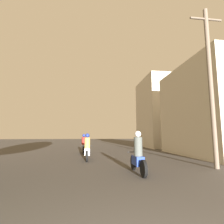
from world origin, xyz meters
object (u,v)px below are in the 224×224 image
(building_right_near, at_px, (212,110))
(utility_pole_near, at_px, (210,81))
(building_right_far, at_px, (163,113))
(motorcycle_silver, at_px, (84,146))
(motorcycle_white, at_px, (87,149))
(motorcycle_blue, at_px, (138,156))

(building_right_near, distance_m, utility_pole_near, 5.48)
(building_right_far, bearing_deg, motorcycle_silver, -146.72)
(building_right_near, distance_m, building_right_far, 8.81)
(motorcycle_white, distance_m, building_right_far, 13.82)
(motorcycle_blue, xyz_separation_m, motorcycle_silver, (-2.24, 7.38, -0.03))
(motorcycle_white, bearing_deg, building_right_near, 15.28)
(motorcycle_white, relative_size, building_right_near, 0.26)
(motorcycle_blue, bearing_deg, motorcycle_silver, 103.15)
(motorcycle_white, relative_size, utility_pole_near, 0.26)
(motorcycle_silver, bearing_deg, building_right_near, -14.23)
(utility_pole_near, bearing_deg, building_right_near, 52.83)
(motorcycle_white, xyz_separation_m, motorcycle_silver, (-0.30, 3.66, -0.00))
(motorcycle_silver, bearing_deg, motorcycle_blue, -71.40)
(motorcycle_white, xyz_separation_m, utility_pole_near, (5.55, -3.28, 3.28))
(motorcycle_white, height_order, motorcycle_silver, motorcycle_white)
(motorcycle_blue, xyz_separation_m, motorcycle_white, (-1.94, 3.72, -0.03))
(building_right_near, bearing_deg, motorcycle_white, -173.21)
(motorcycle_white, height_order, building_right_near, building_right_near)
(building_right_near, bearing_deg, motorcycle_blue, -145.29)
(motorcycle_silver, height_order, building_right_near, building_right_near)
(building_right_near, relative_size, building_right_far, 0.88)
(motorcycle_white, bearing_deg, motorcycle_blue, -53.93)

